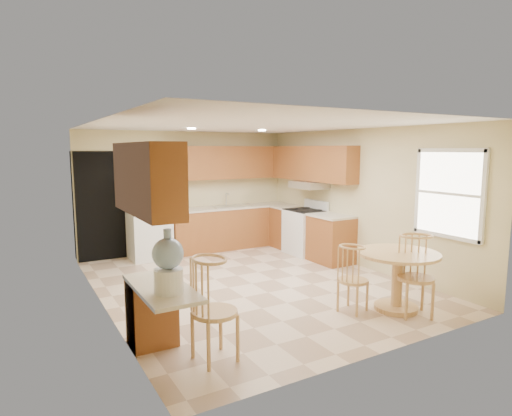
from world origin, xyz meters
TOP-DOWN VIEW (x-y plane):
  - floor at (0.00, 0.00)m, footprint 5.50×5.50m
  - ceiling at (0.00, 0.00)m, footprint 4.50×5.50m
  - wall_back at (0.00, 2.75)m, footprint 4.50×0.02m
  - wall_front at (0.00, -2.75)m, footprint 4.50×0.02m
  - wall_left at (-2.25, 0.00)m, footprint 0.02×5.50m
  - wall_right at (2.25, 0.00)m, footprint 0.02×5.50m
  - doorway at (-1.75, 2.73)m, footprint 0.90×0.02m
  - base_cab_back at (0.88, 2.45)m, footprint 2.75×0.60m
  - counter_back at (0.88, 2.45)m, footprint 2.75×0.63m
  - base_cab_right_a at (1.95, 1.85)m, footprint 0.60×0.59m
  - counter_right_a at (1.95, 1.85)m, footprint 0.63×0.59m
  - base_cab_right_b at (1.95, 0.40)m, footprint 0.60×0.80m
  - counter_right_b at (1.95, 0.40)m, footprint 0.63×0.80m
  - upper_cab_back at (0.88, 2.58)m, footprint 2.75×0.33m
  - upper_cab_right at (2.08, 1.21)m, footprint 0.33×2.42m
  - upper_cab_left at (-2.08, -1.60)m, footprint 0.33×1.40m
  - sink at (0.85, 2.45)m, footprint 0.78×0.44m
  - range_hood at (2.00, 1.18)m, footprint 0.50×0.76m
  - desk_pedestal at (-2.00, -1.32)m, footprint 0.48×0.42m
  - desk_top at (-2.00, -1.70)m, footprint 0.50×1.20m
  - window at (2.23, -1.85)m, footprint 0.06×1.12m
  - can_light_a at (-0.50, 1.20)m, footprint 0.14×0.14m
  - can_light_b at (0.90, 1.20)m, footprint 0.14×0.14m
  - refrigerator at (-0.95, 2.40)m, footprint 0.76×0.74m
  - stove at (1.92, 1.18)m, footprint 0.65×0.76m
  - dining_table at (1.13, -1.94)m, footprint 1.07×1.07m
  - chair_table_a at (0.58, -1.78)m, footprint 0.39×0.51m
  - chair_table_b at (1.18, -2.30)m, footprint 0.46×0.53m
  - chair_desk at (-1.55, -2.09)m, footprint 0.47×0.61m
  - water_crock at (-2.00, -1.93)m, footprint 0.30×0.30m

SIDE VIEW (x-z plane):
  - floor at x=0.00m, z-range 0.00..0.00m
  - desk_pedestal at x=-2.00m, z-range 0.00..0.72m
  - base_cab_back at x=0.88m, z-range 0.00..0.87m
  - base_cab_right_a at x=1.95m, z-range 0.00..0.87m
  - base_cab_right_b at x=1.95m, z-range 0.00..0.87m
  - stove at x=1.92m, z-range -0.08..1.01m
  - dining_table at x=1.13m, z-range 0.12..0.91m
  - chair_table_a at x=0.58m, z-range 0.10..0.98m
  - chair_table_b at x=1.18m, z-range 0.11..1.15m
  - chair_desk at x=-1.55m, z-range 0.12..1.18m
  - desk_top at x=-2.00m, z-range 0.73..0.77m
  - refrigerator at x=-0.95m, z-range 0.00..1.72m
  - counter_back at x=0.88m, z-range 0.87..0.91m
  - counter_right_a at x=1.95m, z-range 0.87..0.91m
  - counter_right_b at x=1.95m, z-range 0.87..0.91m
  - sink at x=0.85m, z-range 0.91..0.92m
  - doorway at x=-1.75m, z-range 0.00..2.10m
  - water_crock at x=-2.00m, z-range 0.74..1.36m
  - wall_back at x=0.00m, z-range 0.00..2.50m
  - wall_front at x=0.00m, z-range 0.00..2.50m
  - wall_left at x=-2.25m, z-range 0.00..2.50m
  - wall_right at x=2.25m, z-range 0.00..2.50m
  - range_hood at x=2.00m, z-range 1.35..1.49m
  - window at x=2.23m, z-range 0.85..2.15m
  - upper_cab_back at x=0.88m, z-range 1.50..2.20m
  - upper_cab_right at x=2.08m, z-range 1.50..2.20m
  - upper_cab_left at x=-2.08m, z-range 1.50..2.20m
  - can_light_a at x=-0.50m, z-range 2.48..2.49m
  - can_light_b at x=0.90m, z-range 2.48..2.49m
  - ceiling at x=0.00m, z-range 2.49..2.51m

